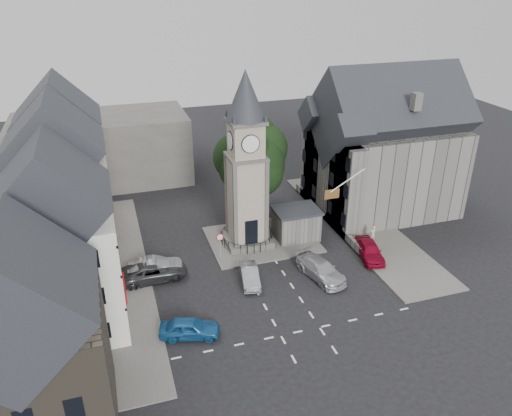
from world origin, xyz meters
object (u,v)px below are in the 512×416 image
object	(u,v)px
car_west_blue	(190,328)
car_east_red	(369,250)
clock_tower	(246,163)
stone_shelter	(296,223)
pedestrian	(373,234)

from	to	relation	value
car_west_blue	car_east_red	bearing A→B (deg)	-56.58
car_west_blue	clock_tower	bearing A→B (deg)	-18.04
car_east_red	clock_tower	bearing A→B (deg)	159.32
clock_tower	stone_shelter	world-z (taller)	clock_tower
car_west_blue	pedestrian	xyz separation A→B (m)	(19.18, 8.18, 0.11)
car_east_red	car_west_blue	bearing A→B (deg)	-151.29
clock_tower	stone_shelter	distance (m)	8.15
stone_shelter	car_west_blue	world-z (taller)	stone_shelter
car_east_red	pedestrian	xyz separation A→B (m)	(1.77, 2.55, 0.06)
car_east_red	pedestrian	bearing A→B (deg)	65.97
clock_tower	pedestrian	world-z (taller)	clock_tower
clock_tower	car_east_red	bearing A→B (deg)	-31.46
clock_tower	car_east_red	xyz separation A→B (m)	(9.73, -5.95, -7.34)
stone_shelter	car_east_red	bearing A→B (deg)	-47.94
stone_shelter	car_east_red	size ratio (longest dim) A/B	0.94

